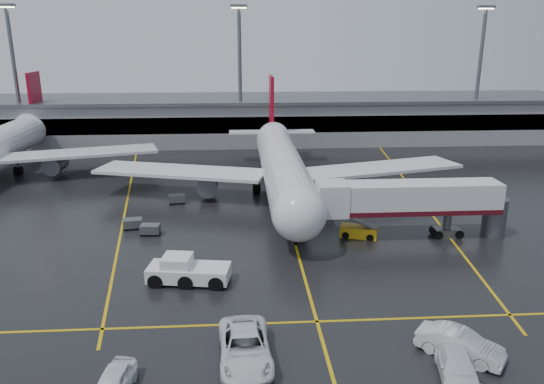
{
  "coord_description": "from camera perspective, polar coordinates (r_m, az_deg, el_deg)",
  "views": [
    {
      "loc": [
        -5.51,
        -55.58,
        20.13
      ],
      "look_at": [
        -2.0,
        -2.0,
        4.0
      ],
      "focal_mm": 34.4,
      "sensor_mm": 36.0,
      "label": 1
    }
  ],
  "objects": [
    {
      "name": "ground",
      "position": [
        59.37,
        1.8,
        -3.11
      ],
      "size": [
        220.0,
        220.0,
        0.0
      ],
      "primitive_type": "plane",
      "color": "black",
      "rests_on": "ground"
    },
    {
      "name": "apron_line_centre",
      "position": [
        59.36,
        1.8,
        -3.1
      ],
      "size": [
        0.25,
        90.0,
        0.02
      ],
      "primitive_type": "cube",
      "color": "gold",
      "rests_on": "ground"
    },
    {
      "name": "apron_line_stop",
      "position": [
        39.53,
        4.94,
        -13.94
      ],
      "size": [
        60.0,
        0.25,
        0.02
      ],
      "primitive_type": "cube",
      "color": "gold",
      "rests_on": "ground"
    },
    {
      "name": "apron_line_left",
      "position": [
        70.11,
        -15.51,
        -0.58
      ],
      "size": [
        9.99,
        69.35,
        0.02
      ],
      "primitive_type": "cube",
      "rotation": [
        0.0,
        0.0,
        0.14
      ],
      "color": "gold",
      "rests_on": "ground"
    },
    {
      "name": "apron_line_right",
      "position": [
        72.51,
        15.33,
        0.0
      ],
      "size": [
        7.57,
        69.64,
        0.02
      ],
      "primitive_type": "cube",
      "rotation": [
        0.0,
        0.0,
        -0.1
      ],
      "color": "gold",
      "rests_on": "ground"
    },
    {
      "name": "terminal",
      "position": [
        104.86,
        -0.7,
        8.05
      ],
      "size": [
        122.0,
        19.0,
        8.6
      ],
      "color": "gray",
      "rests_on": "ground"
    },
    {
      "name": "light_mast_left",
      "position": [
        105.42,
        -26.36,
        11.96
      ],
      "size": [
        3.0,
        1.2,
        25.45
      ],
      "color": "#595B60",
      "rests_on": "ground"
    },
    {
      "name": "light_mast_mid",
      "position": [
        97.74,
        -3.54,
        13.37
      ],
      "size": [
        3.0,
        1.2,
        25.45
      ],
      "color": "#595B60",
      "rests_on": "ground"
    },
    {
      "name": "light_mast_right",
      "position": [
        107.82,
        21.77,
        12.56
      ],
      "size": [
        3.0,
        1.2,
        25.45
      ],
      "color": "#595B60",
      "rests_on": "ground"
    },
    {
      "name": "main_airliner",
      "position": [
        67.42,
        1.05,
        3.06
      ],
      "size": [
        48.8,
        45.6,
        14.1
      ],
      "color": "silver",
      "rests_on": "ground"
    },
    {
      "name": "jet_bridge",
      "position": [
        54.98,
        14.87,
        -0.99
      ],
      "size": [
        19.9,
        3.4,
        6.05
      ],
      "color": "silver",
      "rests_on": "ground"
    },
    {
      "name": "pushback_tractor",
      "position": [
        45.23,
        -9.33,
        -8.57
      ],
      "size": [
        7.21,
        3.88,
        2.45
      ],
      "color": "white",
      "rests_on": "ground"
    },
    {
      "name": "belt_loader",
      "position": [
        55.1,
        9.48,
        -4.29
      ],
      "size": [
        4.08,
        2.79,
        2.39
      ],
      "color": "gold",
      "rests_on": "ground"
    },
    {
      "name": "service_van_a",
      "position": [
        34.85,
        -2.97,
        -16.63
      ],
      "size": [
        3.59,
        7.21,
        1.96
      ],
      "primitive_type": "imported",
      "rotation": [
        0.0,
        0.0,
        0.05
      ],
      "color": "white",
      "rests_on": "ground"
    },
    {
      "name": "service_van_b",
      "position": [
        35.31,
        19.6,
        -17.59
      ],
      "size": [
        3.3,
        5.78,
        1.58
      ],
      "primitive_type": "imported",
      "rotation": [
        0.0,
        0.0,
        -0.21
      ],
      "color": "silver",
      "rests_on": "ground"
    },
    {
      "name": "service_van_c",
      "position": [
        37.33,
        19.87,
        -15.37
      ],
      "size": [
        5.54,
        4.97,
        1.83
      ],
      "primitive_type": "imported",
      "rotation": [
        0.0,
        0.0,
        0.9
      ],
      "color": "silver",
      "rests_on": "ground"
    },
    {
      "name": "service_van_d",
      "position": [
        33.46,
        -17.03,
        -19.44
      ],
      "size": [
        2.43,
        4.8,
        1.57
      ],
      "primitive_type": "imported",
      "rotation": [
        0.0,
        0.0,
        -0.13
      ],
      "color": "white",
      "rests_on": "ground"
    },
    {
      "name": "baggage_cart_a",
      "position": [
        56.42,
        -13.18,
        -3.97
      ],
      "size": [
        2.08,
        1.43,
        1.12
      ],
      "color": "#595B60",
      "rests_on": "ground"
    },
    {
      "name": "baggage_cart_b",
      "position": [
        58.61,
        -15.0,
        -3.31
      ],
      "size": [
        2.18,
        1.6,
        1.12
      ],
      "color": "#595B60",
      "rests_on": "ground"
    },
    {
      "name": "baggage_cart_c",
      "position": [
        66.19,
        -10.38,
        -0.7
      ],
      "size": [
        2.16,
        1.56,
        1.12
      ],
      "color": "#595B60",
      "rests_on": "ground"
    }
  ]
}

